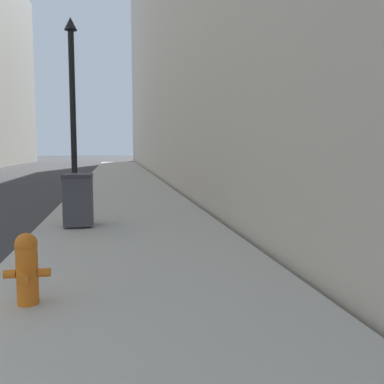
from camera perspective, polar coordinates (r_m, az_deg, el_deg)
sidewalk_right at (r=21.62m, az=-9.25°, el=1.34°), size 3.84×60.00×0.14m
building_right_stone at (r=32.03m, az=5.86°, el=22.39°), size 12.00×60.00×21.75m
fire_hydrant at (r=4.77m, az=-21.16°, el=-9.32°), size 0.46×0.34×0.75m
trash_bin at (r=9.12m, az=-14.92°, el=-0.96°), size 0.58×0.72×1.08m
lamppost at (r=13.30m, az=-15.61°, el=10.92°), size 0.37×0.37×5.38m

